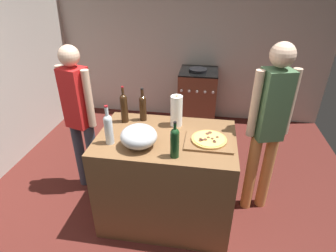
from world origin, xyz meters
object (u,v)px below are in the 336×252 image
(stove, at_px, (197,99))
(paper_towel_roll, at_px, (176,111))
(wine_bottle_green, at_px, (175,142))
(wine_bottle_amber, at_px, (109,128))
(pizza, at_px, (209,139))
(wine_bottle_dark, at_px, (124,107))
(wine_bottle_clear, at_px, (143,107))
(person_in_stripes, at_px, (79,113))
(mixing_bowl, at_px, (139,136))
(person_in_red, at_px, (269,122))

(stove, bearing_deg, paper_towel_roll, -93.73)
(wine_bottle_green, bearing_deg, wine_bottle_amber, 169.04)
(pizza, xyz_separation_m, wine_bottle_dark, (-0.81, 0.25, 0.12))
(wine_bottle_clear, bearing_deg, wine_bottle_amber, -111.46)
(wine_bottle_dark, bearing_deg, wine_bottle_amber, -91.77)
(wine_bottle_dark, bearing_deg, paper_towel_roll, 1.20)
(wine_bottle_green, relative_size, wine_bottle_clear, 0.93)
(pizza, distance_m, wine_bottle_clear, 0.72)
(wine_bottle_green, height_order, person_in_stripes, person_in_stripes)
(mixing_bowl, xyz_separation_m, wine_bottle_green, (0.31, -0.10, 0.04))
(paper_towel_roll, bearing_deg, wine_bottle_amber, -141.75)
(paper_towel_roll, height_order, stove, paper_towel_roll)
(wine_bottle_green, bearing_deg, wine_bottle_clear, 124.35)
(wine_bottle_amber, height_order, wine_bottle_clear, wine_bottle_amber)
(wine_bottle_clear, relative_size, person_in_red, 0.19)
(stove, xyz_separation_m, person_in_stripes, (-1.12, -1.69, 0.48))
(wine_bottle_clear, relative_size, stove, 0.34)
(pizza, bearing_deg, wine_bottle_green, -136.41)
(stove, bearing_deg, wine_bottle_dark, -109.01)
(wine_bottle_amber, bearing_deg, mixing_bowl, -1.58)
(paper_towel_roll, distance_m, wine_bottle_amber, 0.65)
(wine_bottle_clear, xyz_separation_m, stove, (0.44, 1.71, -0.61))
(wine_bottle_amber, bearing_deg, person_in_red, 18.34)
(wine_bottle_amber, relative_size, person_in_red, 0.20)
(paper_towel_roll, relative_size, wine_bottle_dark, 0.82)
(paper_towel_roll, distance_m, wine_bottle_green, 0.51)
(paper_towel_roll, height_order, wine_bottle_clear, wine_bottle_clear)
(pizza, distance_m, wine_bottle_green, 0.37)
(person_in_stripes, bearing_deg, wine_bottle_amber, -43.43)
(wine_bottle_green, height_order, person_in_red, person_in_red)
(wine_bottle_dark, relative_size, wine_bottle_green, 1.17)
(mixing_bowl, bearing_deg, person_in_stripes, 147.47)
(wine_bottle_green, height_order, wine_bottle_clear, wine_bottle_clear)
(mixing_bowl, distance_m, paper_towel_roll, 0.48)
(stove, height_order, person_in_red, person_in_red)
(wine_bottle_green, bearing_deg, wine_bottle_dark, 137.78)
(wine_bottle_amber, relative_size, wine_bottle_clear, 1.05)
(stove, bearing_deg, wine_bottle_amber, -106.07)
(pizza, height_order, wine_bottle_green, wine_bottle_green)
(wine_bottle_amber, xyz_separation_m, wine_bottle_green, (0.56, -0.11, -0.01))
(paper_towel_roll, distance_m, person_in_stripes, 1.02)
(paper_towel_roll, xyz_separation_m, stove, (0.11, 1.76, -0.62))
(wine_bottle_green, distance_m, person_in_red, 0.96)
(mixing_bowl, relative_size, stove, 0.32)
(paper_towel_roll, xyz_separation_m, wine_bottle_clear, (-0.33, 0.05, -0.00))
(wine_bottle_dark, height_order, person_in_red, person_in_red)
(wine_bottle_green, xyz_separation_m, wine_bottle_clear, (-0.38, 0.56, 0.00))
(wine_bottle_dark, xyz_separation_m, wine_bottle_clear, (0.17, 0.06, -0.01))
(mixing_bowl, distance_m, person_in_stripes, 0.90)
(paper_towel_roll, xyz_separation_m, person_in_stripes, (-1.01, 0.07, -0.14))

